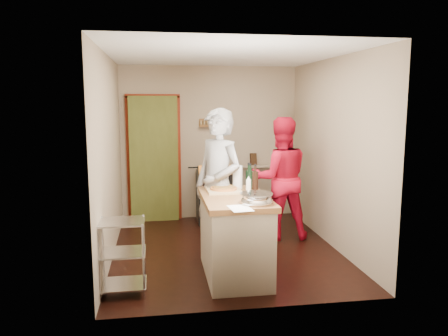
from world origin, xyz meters
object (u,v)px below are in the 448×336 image
Objects in this scene: island at (235,234)px; person_red at (280,178)px; wire_shelving at (122,253)px; stove at (215,195)px; person_stripe at (218,187)px.

person_red is (0.90, 1.30, 0.40)m from island.
wire_shelving is at bearing -166.06° from island.
island is at bearing -91.84° from stove.
island reaches higher than wire_shelving.
stove is at bearing 88.16° from island.
person_stripe is (-0.21, -1.87, 0.52)m from stove.
person_red is (2.16, 1.61, 0.46)m from wire_shelving.
person_red reaches higher than wire_shelving.
person_stripe reaches higher than stove.
island is at bearing -20.23° from person_stripe.
island reaches higher than stove.
person_stripe is 1.08× the size of person_red.
person_stripe reaches higher than wire_shelving.
person_red is (1.04, 0.86, -0.07)m from person_stripe.
stove is 1.26× the size of wire_shelving.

